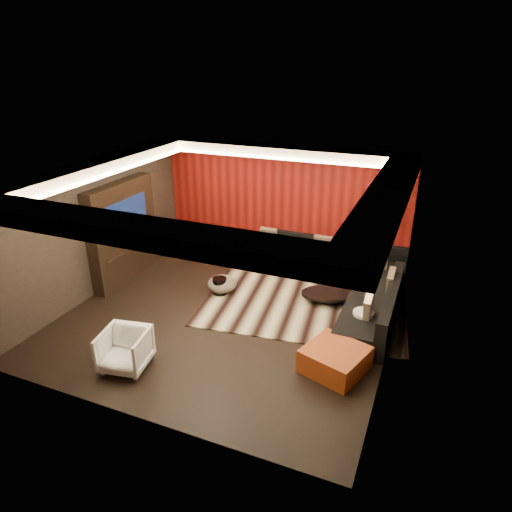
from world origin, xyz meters
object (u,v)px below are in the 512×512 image
at_px(coffee_table, 330,296).
at_px(sectional_sofa, 340,278).
at_px(drum_stool, 220,286).
at_px(white_side_table, 362,323).
at_px(orange_ottoman, 335,359).
at_px(armchair, 125,350).

height_order(coffee_table, sectional_sofa, sectional_sofa).
bearing_deg(drum_stool, coffee_table, 14.61).
bearing_deg(sectional_sofa, drum_stool, -152.15).
xyz_separation_m(white_side_table, orange_ottoman, (-0.21, -1.20, -0.03)).
relative_size(coffee_table, sectional_sofa, 0.32).
bearing_deg(orange_ottoman, coffee_table, 105.94).
distance_m(orange_ottoman, armchair, 3.36).
relative_size(coffee_table, orange_ottoman, 1.32).
height_order(drum_stool, sectional_sofa, sectional_sofa).
height_order(drum_stool, armchair, armchair).
relative_size(drum_stool, white_side_table, 0.76).
xyz_separation_m(drum_stool, orange_ottoman, (2.84, -1.57, 0.00)).
distance_m(drum_stool, orange_ottoman, 3.24).
height_order(white_side_table, sectional_sofa, sectional_sofa).
bearing_deg(orange_ottoman, drum_stool, 151.10).
relative_size(drum_stool, orange_ottoman, 0.40).
height_order(orange_ottoman, sectional_sofa, sectional_sofa).
height_order(coffee_table, armchair, armchair).
bearing_deg(coffee_table, armchair, -126.79).
height_order(orange_ottoman, armchair, armchair).
distance_m(coffee_table, armchair, 4.20).
bearing_deg(sectional_sofa, orange_ottoman, -78.73).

